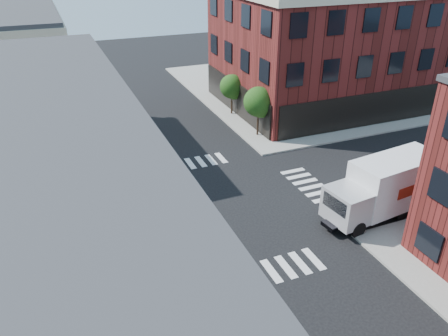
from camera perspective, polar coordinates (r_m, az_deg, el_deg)
ground at (r=29.63m, az=-0.14°, el=-5.11°), size 120.00×120.00×0.00m
sidewalk_ne at (r=55.88m, az=11.95°, el=10.42°), size 30.00×30.00×0.15m
building_ne at (r=50.23m, az=15.32°, el=15.16°), size 25.00×16.00×12.00m
tree_near at (r=39.32m, az=4.62°, el=8.43°), size 2.69×2.69×4.49m
tree_far at (r=44.57m, az=1.11°, el=10.44°), size 2.43×2.43×4.07m
signal_pole at (r=21.20m, az=-10.40°, el=-11.28°), size 1.29×1.24×4.60m
box_truck at (r=29.81m, az=20.40°, el=-2.33°), size 8.69×3.53×3.85m
traffic_cone at (r=25.78m, az=-2.56°, el=-9.85°), size 0.49×0.49×0.71m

